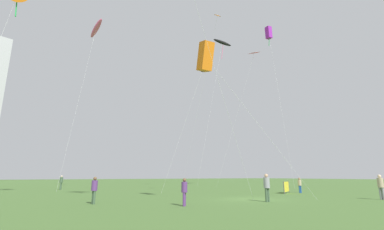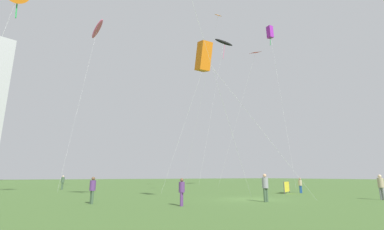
% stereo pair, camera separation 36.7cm
% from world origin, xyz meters
% --- Properties ---
extents(ground, '(280.00, 280.00, 0.00)m').
position_xyz_m(ground, '(0.00, 0.00, 0.00)').
color(ground, '#476B30').
extents(person_standing_0, '(0.37, 0.37, 1.68)m').
position_xyz_m(person_standing_0, '(-11.13, 2.17, 0.97)').
color(person_standing_0, '#3F593F').
rests_on(person_standing_0, ground).
extents(person_standing_1, '(0.40, 0.40, 1.79)m').
position_xyz_m(person_standing_1, '(-11.57, 23.15, 1.04)').
color(person_standing_1, '#3F593F').
rests_on(person_standing_1, ground).
extents(person_standing_2, '(0.34, 0.34, 1.55)m').
position_xyz_m(person_standing_2, '(9.57, 3.13, 0.89)').
color(person_standing_2, '#1E478C').
rests_on(person_standing_2, ground).
extents(person_standing_3, '(0.36, 0.36, 1.60)m').
position_xyz_m(person_standing_3, '(-6.68, -1.62, 0.92)').
color(person_standing_3, '#593372').
rests_on(person_standing_3, ground).
extents(person_standing_4, '(0.42, 0.42, 1.88)m').
position_xyz_m(person_standing_4, '(-0.51, -2.18, 1.08)').
color(person_standing_4, '#3F593F').
rests_on(person_standing_4, ground).
extents(person_standing_5, '(0.41, 0.41, 1.83)m').
position_xyz_m(person_standing_5, '(8.11, -5.26, 1.06)').
color(person_standing_5, gray).
rests_on(person_standing_5, ground).
extents(kite_flying_0, '(3.95, 6.33, 24.57)m').
position_xyz_m(kite_flying_0, '(-9.11, 22.38, 23.50)').
color(kite_flying_0, silver).
rests_on(kite_flying_0, ground).
extents(kite_flying_1, '(6.71, 6.52, 23.73)m').
position_xyz_m(kite_flying_1, '(16.75, 16.01, 23.05)').
color(kite_flying_1, silver).
rests_on(kite_flying_1, ground).
extents(kite_flying_2, '(0.91, 11.51, 26.47)m').
position_xyz_m(kite_flying_2, '(7.11, 13.71, 25.50)').
color(kite_flying_2, silver).
rests_on(kite_flying_2, ground).
extents(kite_flying_3, '(9.62, 3.07, 31.82)m').
position_xyz_m(kite_flying_3, '(18.05, 27.05, 30.62)').
color(kite_flying_3, silver).
rests_on(kite_flying_3, ground).
extents(kite_flying_6, '(8.78, 2.76, 11.47)m').
position_xyz_m(kite_flying_6, '(-4.57, -0.86, 10.32)').
color(kite_flying_6, silver).
rests_on(kite_flying_6, ground).
extents(kite_flying_7, '(4.05, 2.72, 14.32)m').
position_xyz_m(kite_flying_7, '(0.54, 7.42, 13.66)').
color(kite_flying_7, silver).
rests_on(kite_flying_7, ground).
extents(kite_flying_8, '(2.17, 4.68, 28.16)m').
position_xyz_m(kite_flying_8, '(19.10, 14.48, 26.97)').
color(kite_flying_8, silver).
rests_on(kite_flying_8, ground).
extents(event_banner, '(2.15, 1.26, 1.20)m').
position_xyz_m(event_banner, '(8.01, 3.54, 0.64)').
color(event_banner, '#4C4C4C').
rests_on(event_banner, ground).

